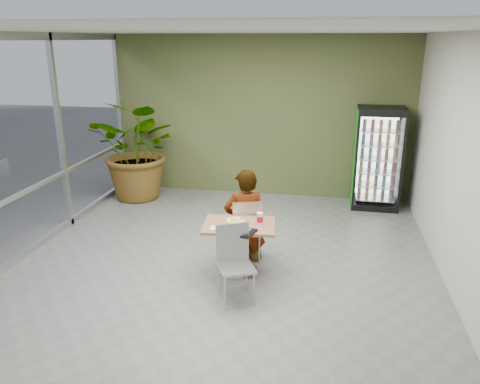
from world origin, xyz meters
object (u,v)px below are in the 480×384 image
dining_table (239,239)px  chair_far (246,225)px  chair_near (234,256)px  cafeteria_tray (238,231)px  soda_cup (260,219)px  potted_plant (140,150)px  seated_woman (245,225)px  beverage_fridge (378,158)px

dining_table → chair_far: chair_far is taller
chair_near → cafeteria_tray: size_ratio=2.25×
soda_cup → potted_plant: (-2.82, 2.80, 0.18)m
seated_woman → cafeteria_tray: size_ratio=3.98×
seated_woman → soda_cup: size_ratio=10.64×
potted_plant → soda_cup: bearing=-44.8°
soda_cup → seated_woman: bearing=122.3°
chair_near → cafeteria_tray: chair_near is taller
cafeteria_tray → potted_plant: 4.08m
chair_far → cafeteria_tray: chair_far is taller
seated_woman → cafeteria_tray: 0.81m
chair_far → cafeteria_tray: size_ratio=2.24×
dining_table → chair_near: 0.57m
soda_cup → chair_far: bearing=122.1°
chair_far → potted_plant: (-2.57, 2.40, 0.45)m
seated_woman → dining_table: bearing=73.7°
dining_table → chair_near: bearing=-85.2°
soda_cup → cafeteria_tray: 0.41m
chair_far → seated_woman: 0.06m
seated_woman → cafeteria_tray: bearing=76.3°
chair_near → soda_cup: bearing=45.5°
chair_far → soda_cup: (0.25, -0.40, 0.27)m
cafeteria_tray → soda_cup: bearing=55.4°
cafeteria_tray → dining_table: bearing=98.3°
seated_woman → potted_plant: bearing=-60.1°
soda_cup → potted_plant: size_ratio=0.08×
seated_woman → chair_far: bearing=106.2°
chair_far → soda_cup: 0.55m
chair_near → potted_plant: 4.32m
dining_table → beverage_fridge: 3.82m
chair_near → potted_plant: bearing=102.5°
dining_table → beverage_fridge: beverage_fridge is taller
chair_far → beverage_fridge: (2.03, 2.73, 0.41)m
chair_far → potted_plant: potted_plant is taller
dining_table → soda_cup: bearing=11.9°
soda_cup → beverage_fridge: bearing=60.4°
chair_near → beverage_fridge: bearing=37.2°
seated_woman → beverage_fridge: bearing=-144.8°
chair_far → beverage_fridge: bearing=-143.9°
seated_woman → beverage_fridge: beverage_fridge is taller
chair_near → beverage_fridge: (2.00, 3.76, 0.41)m
chair_near → potted_plant: (-2.60, 3.43, 0.45)m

